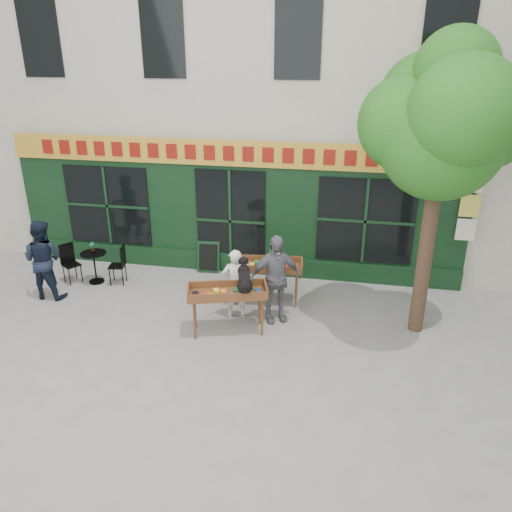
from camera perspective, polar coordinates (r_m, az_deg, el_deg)
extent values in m
plane|color=slate|center=(10.67, -5.81, -6.77)|extent=(80.00, 80.00, 0.00)
cube|color=beige|center=(15.15, 0.40, 21.72)|extent=(14.00, 7.00, 10.00)
cube|color=black|center=(12.19, -2.84, 5.30)|extent=(11.00, 0.16, 3.20)
cube|color=gold|center=(11.74, -3.11, 11.67)|extent=(11.00, 0.06, 0.60)
cube|color=maroon|center=(11.71, -3.16, 11.63)|extent=(9.60, 0.03, 0.34)
cube|color=black|center=(12.57, -2.83, -0.73)|extent=(11.00, 0.10, 0.50)
cube|color=black|center=(12.18, -2.93, 4.04)|extent=(1.70, 0.05, 2.50)
cube|color=black|center=(13.24, -16.57, 5.55)|extent=(2.20, 0.05, 2.00)
cube|color=black|center=(11.78, 12.37, 3.91)|extent=(2.20, 0.05, 2.00)
cube|color=silver|center=(12.04, 22.86, 2.79)|extent=(0.42, 0.02, 0.50)
cube|color=#E5D14C|center=(11.88, 23.26, 5.28)|extent=(0.42, 0.02, 0.50)
cube|color=silver|center=(11.75, 23.66, 7.84)|extent=(0.42, 0.02, 0.50)
cylinder|color=#382619|center=(9.89, 18.90, 1.15)|extent=(0.28, 0.28, 3.60)
sphere|color=#155313|center=(9.39, 20.45, 12.59)|extent=(2.20, 2.20, 2.20)
sphere|color=#155313|center=(9.78, 24.60, 14.11)|extent=(1.80, 1.80, 1.80)
sphere|color=#155313|center=(9.49, 16.77, 14.34)|extent=(1.70, 1.70, 1.70)
sphere|color=#155313|center=(8.78, 22.77, 14.99)|extent=(1.80, 1.80, 1.80)
sphere|color=#155313|center=(9.88, 18.66, 16.76)|extent=(1.60, 1.60, 1.60)
sphere|color=#155313|center=(9.41, 21.94, 19.19)|extent=(1.40, 1.40, 1.40)
cylinder|color=brown|center=(9.69, -7.04, -7.36)|extent=(0.05, 0.05, 0.80)
cylinder|color=brown|center=(9.73, 0.69, -7.03)|extent=(0.05, 0.05, 0.80)
cylinder|color=brown|center=(10.07, -7.01, -6.13)|extent=(0.05, 0.05, 0.80)
cylinder|color=brown|center=(10.11, 0.40, -5.81)|extent=(0.05, 0.05, 0.80)
cube|color=brown|center=(9.68, -3.28, -4.41)|extent=(1.60, 1.00, 0.05)
cube|color=brown|center=(9.39, -3.21, -4.77)|extent=(1.45, 0.48, 0.18)
cube|color=brown|center=(9.91, -3.38, -3.24)|extent=(1.45, 0.48, 0.18)
cube|color=brown|center=(9.66, -3.29, -4.09)|extent=(1.36, 0.77, 0.06)
imported|color=silver|center=(10.28, -2.38, -3.17)|extent=(0.63, 0.50, 1.50)
cylinder|color=brown|center=(10.86, -2.27, -3.74)|extent=(0.05, 0.05, 0.80)
cylinder|color=brown|center=(10.79, 4.62, -3.98)|extent=(0.05, 0.05, 0.80)
cylinder|color=brown|center=(11.25, -2.01, -2.76)|extent=(0.05, 0.05, 0.80)
cylinder|color=brown|center=(11.19, 4.63, -2.98)|extent=(0.05, 0.05, 0.80)
cube|color=brown|center=(10.83, 1.25, -1.36)|extent=(1.56, 0.75, 0.05)
cube|color=brown|center=(10.53, 1.16, -1.59)|extent=(1.49, 0.21, 0.18)
cube|color=brown|center=(11.06, 1.34, -0.38)|extent=(1.49, 0.21, 0.18)
cube|color=brown|center=(10.80, 1.25, -1.07)|extent=(1.34, 0.55, 0.06)
imported|color=slate|center=(10.06, 2.19, -2.61)|extent=(1.18, 0.89, 1.86)
cylinder|color=black|center=(12.67, -17.73, -2.77)|extent=(0.36, 0.36, 0.03)
cylinder|color=black|center=(12.53, -17.92, -1.28)|extent=(0.04, 0.04, 0.72)
cylinder|color=black|center=(12.39, -18.12, 0.29)|extent=(0.60, 0.60, 0.03)
cube|color=black|center=(12.69, -20.35, -0.96)|extent=(0.50, 0.50, 0.03)
cube|color=black|center=(12.75, -20.82, 0.30)|extent=(0.23, 0.31, 0.50)
cylinder|color=black|center=(12.60, -20.53, -2.30)|extent=(0.02, 0.02, 0.44)
cylinder|color=black|center=(12.71, -19.32, -1.92)|extent=(0.02, 0.02, 0.44)
cylinder|color=black|center=(12.86, -21.09, -1.89)|extent=(0.02, 0.02, 0.44)
cylinder|color=black|center=(12.96, -19.90, -1.52)|extent=(0.02, 0.02, 0.44)
cube|color=black|center=(12.29, -15.60, -1.11)|extent=(0.42, 0.42, 0.03)
cube|color=black|center=(12.15, -14.95, -0.03)|extent=(0.10, 0.36, 0.50)
cylinder|color=black|center=(12.56, -15.97, -1.79)|extent=(0.02, 0.02, 0.44)
cylinder|color=black|center=(12.30, -16.34, -2.36)|extent=(0.02, 0.02, 0.44)
cylinder|color=black|center=(12.47, -14.65, -1.81)|extent=(0.02, 0.02, 0.44)
cylinder|color=black|center=(12.21, -15.00, -2.38)|extent=(0.02, 0.02, 0.44)
imported|color=gray|center=(12.34, -18.20, 0.95)|extent=(0.17, 0.14, 0.28)
imported|color=black|center=(11.99, -23.15, -0.37)|extent=(0.89, 0.69, 1.81)
cube|color=black|center=(12.54, -5.46, -0.11)|extent=(0.57, 0.22, 0.79)
cube|color=black|center=(12.52, -5.48, -0.15)|extent=(0.47, 0.20, 0.65)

